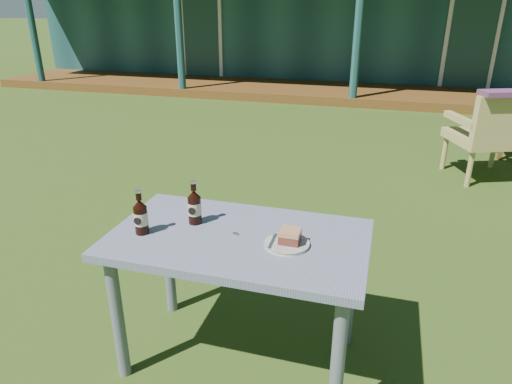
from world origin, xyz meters
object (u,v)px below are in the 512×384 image
(cola_bottle_near, at_px, (194,206))
(cola_bottle_far, at_px, (141,216))
(cafe_table, at_px, (238,255))
(cake_slice, at_px, (290,236))
(armchair_left, at_px, (493,132))
(plate, at_px, (287,244))

(cola_bottle_near, height_order, cola_bottle_far, cola_bottle_near)
(cafe_table, xyz_separation_m, cola_bottle_near, (-0.24, 0.07, 0.19))
(cake_slice, relative_size, cola_bottle_far, 0.42)
(cola_bottle_far, xyz_separation_m, armchair_left, (2.10, 3.27, -0.29))
(cake_slice, height_order, cola_bottle_far, cola_bottle_far)
(cola_bottle_near, relative_size, cola_bottle_far, 1.02)
(cafe_table, xyz_separation_m, cake_slice, (0.25, -0.02, 0.15))
(cake_slice, relative_size, cola_bottle_near, 0.42)
(plate, bearing_deg, cake_slice, 29.70)
(cola_bottle_near, relative_size, armchair_left, 0.24)
(cafe_table, relative_size, cola_bottle_near, 5.43)
(cafe_table, height_order, cola_bottle_far, cola_bottle_far)
(plate, xyz_separation_m, cola_bottle_near, (-0.48, 0.09, 0.08))
(plate, height_order, cola_bottle_far, cola_bottle_far)
(plate, distance_m, cola_bottle_near, 0.50)
(cake_slice, distance_m, cola_bottle_near, 0.50)
(cake_slice, height_order, cola_bottle_near, cola_bottle_near)
(cake_slice, bearing_deg, plate, -150.30)
(cola_bottle_near, bearing_deg, cafe_table, -15.73)
(cafe_table, distance_m, armchair_left, 3.58)
(cafe_table, distance_m, cake_slice, 0.29)
(cafe_table, bearing_deg, plate, -5.67)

